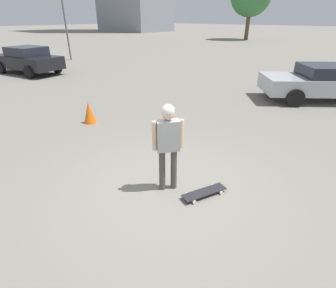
{
  "coord_description": "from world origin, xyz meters",
  "views": [
    {
      "loc": [
        2.76,
        -3.15,
        2.98
      ],
      "look_at": [
        0.0,
        0.0,
        0.94
      ],
      "focal_mm": 28.0,
      "sensor_mm": 36.0,
      "label": 1
    }
  ],
  "objects_px": {
    "skateboard": "(204,192)",
    "traffic_cone": "(89,113)",
    "person": "(168,138)",
    "car_parked_near": "(326,82)",
    "car_parked_far": "(27,60)"
  },
  "relations": [
    {
      "from": "car_parked_near",
      "to": "person",
      "type": "bearing_deg",
      "value": 46.72
    },
    {
      "from": "car_parked_near",
      "to": "traffic_cone",
      "type": "relative_size",
      "value": 7.22
    },
    {
      "from": "skateboard",
      "to": "traffic_cone",
      "type": "xyz_separation_m",
      "value": [
        -4.77,
        0.74,
        0.26
      ]
    },
    {
      "from": "skateboard",
      "to": "car_parked_near",
      "type": "height_order",
      "value": "car_parked_near"
    },
    {
      "from": "car_parked_near",
      "to": "skateboard",
      "type": "bearing_deg",
      "value": 51.15
    },
    {
      "from": "skateboard",
      "to": "car_parked_near",
      "type": "distance_m",
      "value": 8.27
    },
    {
      "from": "person",
      "to": "car_parked_far",
      "type": "bearing_deg",
      "value": 114.36
    },
    {
      "from": "car_parked_far",
      "to": "traffic_cone",
      "type": "bearing_deg",
      "value": 156.27
    },
    {
      "from": "person",
      "to": "traffic_cone",
      "type": "relative_size",
      "value": 2.53
    },
    {
      "from": "person",
      "to": "skateboard",
      "type": "bearing_deg",
      "value": -30.37
    },
    {
      "from": "car_parked_far",
      "to": "traffic_cone",
      "type": "height_order",
      "value": "car_parked_far"
    },
    {
      "from": "traffic_cone",
      "to": "car_parked_near",
      "type": "bearing_deg",
      "value": 57.59
    },
    {
      "from": "person",
      "to": "car_parked_far",
      "type": "distance_m",
      "value": 13.96
    },
    {
      "from": "car_parked_far",
      "to": "traffic_cone",
      "type": "distance_m",
      "value": 9.74
    },
    {
      "from": "person",
      "to": "traffic_cone",
      "type": "height_order",
      "value": "person"
    }
  ]
}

